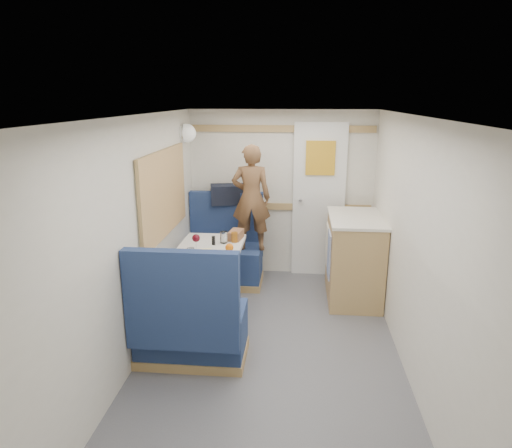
# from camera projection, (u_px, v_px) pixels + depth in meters

# --- Properties ---
(floor) EXTENTS (4.50, 4.50, 0.00)m
(floor) POSITION_uv_depth(u_px,v_px,m) (268.00, 375.00, 3.63)
(floor) COLOR #515156
(floor) RESTS_ON ground
(ceiling) EXTENTS (4.50, 4.50, 0.00)m
(ceiling) POSITION_uv_depth(u_px,v_px,m) (270.00, 118.00, 3.10)
(ceiling) COLOR silver
(ceiling) RESTS_ON wall_back
(wall_back) EXTENTS (2.20, 0.02, 2.00)m
(wall_back) POSITION_uv_depth(u_px,v_px,m) (281.00, 194.00, 5.52)
(wall_back) COLOR silver
(wall_back) RESTS_ON floor
(wall_left) EXTENTS (0.02, 4.50, 2.00)m
(wall_left) POSITION_uv_depth(u_px,v_px,m) (125.00, 252.00, 3.46)
(wall_left) COLOR silver
(wall_left) RESTS_ON floor
(wall_right) EXTENTS (0.02, 4.50, 2.00)m
(wall_right) POSITION_uv_depth(u_px,v_px,m) (422.00, 261.00, 3.26)
(wall_right) COLOR silver
(wall_right) RESTS_ON floor
(oak_trim_low) EXTENTS (2.15, 0.02, 0.08)m
(oak_trim_low) POSITION_uv_depth(u_px,v_px,m) (281.00, 207.00, 5.54)
(oak_trim_low) COLOR #AC834E
(oak_trim_low) RESTS_ON wall_back
(oak_trim_high) EXTENTS (2.15, 0.02, 0.08)m
(oak_trim_high) POSITION_uv_depth(u_px,v_px,m) (282.00, 129.00, 5.29)
(oak_trim_high) COLOR #AC834E
(oak_trim_high) RESTS_ON wall_back
(side_window) EXTENTS (0.04, 1.30, 0.72)m
(side_window) POSITION_uv_depth(u_px,v_px,m) (163.00, 193.00, 4.35)
(side_window) COLOR #A5B297
(side_window) RESTS_ON wall_left
(rear_door) EXTENTS (0.62, 0.12, 1.86)m
(rear_door) POSITION_uv_depth(u_px,v_px,m) (319.00, 198.00, 5.46)
(rear_door) COLOR white
(rear_door) RESTS_ON wall_back
(dinette_table) EXTENTS (0.62, 0.92, 0.72)m
(dinette_table) POSITION_uv_depth(u_px,v_px,m) (210.00, 262.00, 4.50)
(dinette_table) COLOR white
(dinette_table) RESTS_ON floor
(bench_far) EXTENTS (0.90, 0.59, 1.05)m
(bench_far) POSITION_uv_depth(u_px,v_px,m) (224.00, 258.00, 5.40)
(bench_far) COLOR navy
(bench_far) RESTS_ON floor
(bench_near) EXTENTS (0.90, 0.59, 1.05)m
(bench_near) POSITION_uv_depth(u_px,v_px,m) (190.00, 329.00, 3.74)
(bench_near) COLOR navy
(bench_near) RESTS_ON floor
(ledge) EXTENTS (0.90, 0.14, 0.04)m
(ledge) POSITION_uv_depth(u_px,v_px,m) (227.00, 205.00, 5.49)
(ledge) COLOR #AC834E
(ledge) RESTS_ON bench_far
(dome_light) EXTENTS (0.20, 0.20, 0.20)m
(dome_light) POSITION_uv_depth(u_px,v_px,m) (187.00, 133.00, 5.03)
(dome_light) COLOR white
(dome_light) RESTS_ON wall_left
(galley_counter) EXTENTS (0.57, 0.92, 0.92)m
(galley_counter) POSITION_uv_depth(u_px,v_px,m) (354.00, 257.00, 4.92)
(galley_counter) COLOR #AC834E
(galley_counter) RESTS_ON floor
(person) EXTENTS (0.45, 0.32, 1.20)m
(person) POSITION_uv_depth(u_px,v_px,m) (251.00, 198.00, 5.09)
(person) COLOR brown
(person) RESTS_ON bench_far
(duffel_bag) EXTENTS (0.52, 0.33, 0.23)m
(duffel_bag) POSITION_uv_depth(u_px,v_px,m) (231.00, 194.00, 5.45)
(duffel_bag) COLOR black
(duffel_bag) RESTS_ON ledge
(tray) EXTENTS (0.36, 0.42, 0.02)m
(tray) POSITION_uv_depth(u_px,v_px,m) (209.00, 252.00, 4.28)
(tray) COLOR white
(tray) RESTS_ON dinette_table
(orange_fruit) EXTENTS (0.08, 0.08, 0.08)m
(orange_fruit) POSITION_uv_depth(u_px,v_px,m) (229.00, 248.00, 4.26)
(orange_fruit) COLOR #EE550A
(orange_fruit) RESTS_ON tray
(cheese_block) EXTENTS (0.12, 0.09, 0.04)m
(cheese_block) POSITION_uv_depth(u_px,v_px,m) (206.00, 251.00, 4.23)
(cheese_block) COLOR #F4DF8D
(cheese_block) RESTS_ON tray
(wine_glass) EXTENTS (0.08, 0.08, 0.17)m
(wine_glass) POSITION_uv_depth(u_px,v_px,m) (196.00, 239.00, 4.31)
(wine_glass) COLOR white
(wine_glass) RESTS_ON dinette_table
(tumbler_left) EXTENTS (0.07, 0.07, 0.11)m
(tumbler_left) POSITION_uv_depth(u_px,v_px,m) (191.00, 254.00, 4.09)
(tumbler_left) COLOR white
(tumbler_left) RESTS_ON dinette_table
(tumbler_right) EXTENTS (0.07, 0.07, 0.12)m
(tumbler_right) POSITION_uv_depth(u_px,v_px,m) (224.00, 237.00, 4.57)
(tumbler_right) COLOR white
(tumbler_right) RESTS_ON dinette_table
(beer_glass) EXTENTS (0.07, 0.07, 0.10)m
(beer_glass) POSITION_uv_depth(u_px,v_px,m) (235.00, 237.00, 4.59)
(beer_glass) COLOR #8F5214
(beer_glass) RESTS_ON dinette_table
(pepper_grinder) EXTENTS (0.04, 0.04, 0.09)m
(pepper_grinder) POSITION_uv_depth(u_px,v_px,m) (214.00, 241.00, 4.49)
(pepper_grinder) COLOR black
(pepper_grinder) RESTS_ON dinette_table
(bread_loaf) EXTENTS (0.15, 0.23, 0.09)m
(bread_loaf) POSITION_uv_depth(u_px,v_px,m) (236.00, 235.00, 4.70)
(bread_loaf) COLOR brown
(bread_loaf) RESTS_ON dinette_table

